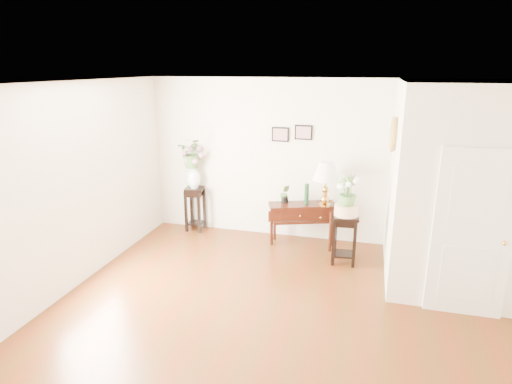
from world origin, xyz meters
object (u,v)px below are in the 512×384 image
(console_table, at_px, (302,225))
(plant_stand_b, at_px, (345,239))
(plant_stand_a, at_px, (195,209))
(table_lamp, at_px, (325,185))

(console_table, xyz_separation_m, plant_stand_b, (0.75, -0.50, 0.02))
(console_table, bearing_deg, plant_stand_a, 154.39)
(plant_stand_a, height_order, plant_stand_b, plant_stand_a)
(plant_stand_a, xyz_separation_m, plant_stand_b, (2.80, -0.70, -0.02))
(console_table, bearing_deg, table_lamp, -19.93)
(console_table, height_order, plant_stand_a, plant_stand_a)
(table_lamp, bearing_deg, console_table, 180.00)
(console_table, distance_m, table_lamp, 0.81)
(plant_stand_b, bearing_deg, table_lamp, 127.60)
(table_lamp, relative_size, plant_stand_b, 0.96)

